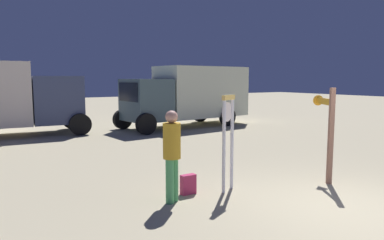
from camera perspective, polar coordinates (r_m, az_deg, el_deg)
The scene contains 6 objects.
ground_plane at distance 7.16m, azimuth 23.81°, elevation -12.98°, with size 80.00×80.00×0.00m, color tan.
standing_clock at distance 7.38m, azimuth 5.76°, elevation -1.97°, with size 0.44×0.27×2.01m.
arrow_sign at distance 8.73m, azimuth 20.50°, elevation 0.30°, with size 0.73×1.04×2.14m.
person_near_clock at distance 6.70m, azimuth -3.25°, elevation -5.06°, with size 0.34×0.34×1.75m.
backpack at distance 7.35m, azimuth -0.64°, elevation -10.29°, with size 0.31×0.18×0.40m.
box_truck_near at distance 17.48m, azimuth -0.30°, elevation 4.21°, with size 6.75×2.91×2.92m.
Camera 1 is at (-5.67, -3.70, 2.34)m, focal length 33.29 mm.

